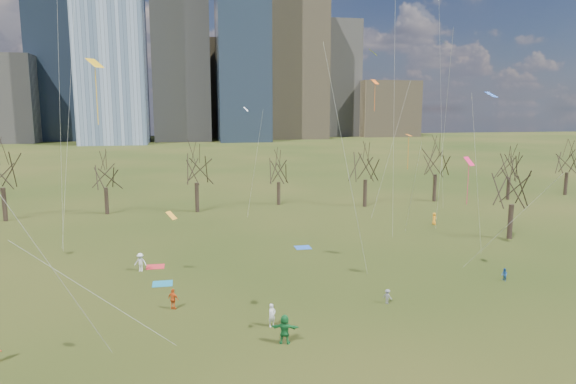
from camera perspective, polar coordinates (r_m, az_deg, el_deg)
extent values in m
plane|color=black|center=(34.76, 4.15, -14.65)|extent=(500.00, 500.00, 0.00)
cube|color=slate|center=(237.91, -11.92, 17.12)|extent=(24.00, 24.00, 95.00)
cube|color=#384C66|center=(230.37, -5.12, 18.80)|extent=(22.00, 22.00, 105.00)
cube|color=#726347|center=(252.33, 0.68, 14.22)|extent=(28.00, 28.00, 72.00)
cube|color=#384C66|center=(256.39, -23.79, 12.59)|extent=(25.00, 25.00, 65.00)
cube|color=slate|center=(272.62, 5.25, 12.34)|extent=(22.00, 22.00, 58.00)
cube|color=#726347|center=(271.08, -8.94, 11.22)|extent=(30.00, 30.00, 48.00)
cube|color=#726347|center=(275.83, 10.54, 9.07)|extent=(30.00, 28.00, 28.00)
cylinder|color=black|center=(73.97, -28.98, -1.21)|extent=(0.55, 0.55, 4.28)
cylinder|color=black|center=(73.30, -19.52, -0.93)|extent=(0.52, 0.52, 3.60)
cylinder|color=black|center=(71.59, -10.08, -0.59)|extent=(0.54, 0.54, 4.05)
cylinder|color=black|center=(75.85, -1.05, -0.16)|extent=(0.51, 0.51, 3.38)
cylinder|color=black|center=(75.16, 8.55, -0.12)|extent=(0.54, 0.54, 3.96)
cylinder|color=black|center=(81.81, 15.98, 0.44)|extent=(0.54, 0.54, 4.14)
cylinder|color=black|center=(87.23, 23.28, 0.36)|extent=(0.52, 0.52, 3.51)
cylinder|color=black|center=(96.09, 28.48, 0.82)|extent=(0.53, 0.53, 3.74)
cylinder|color=black|center=(60.96, 23.47, -3.04)|extent=(0.53, 0.53, 3.83)
cube|color=teal|center=(43.54, -13.77, -9.86)|extent=(1.60, 1.50, 0.03)
cube|color=blue|center=(52.88, 1.66, -6.18)|extent=(1.60, 1.50, 0.03)
cube|color=red|center=(48.13, -14.52, -8.04)|extent=(1.60, 1.50, 0.03)
imported|color=silver|center=(34.38, -1.79, -13.52)|extent=(0.67, 0.60, 1.54)
imported|color=slate|center=(38.81, 10.98, -11.32)|extent=(0.77, 0.80, 1.10)
imported|color=#E25719|center=(37.96, -12.64, -11.53)|extent=(0.93, 0.82, 1.50)
imported|color=#186F30|center=(32.05, -0.38, -15.00)|extent=(1.77, 1.00, 1.82)
imported|color=#225395|center=(46.42, 22.91, -8.46)|extent=(0.41, 0.53, 1.06)
imported|color=silver|center=(47.02, -16.08, -7.50)|extent=(1.17, 0.84, 1.63)
imported|color=orange|center=(65.47, 15.93, -2.87)|extent=(0.71, 0.85, 1.49)
plane|color=gold|center=(27.06, -20.68, 13.27)|extent=(1.09, 1.10, 0.47)
cylinder|color=silver|center=(23.48, -26.62, -4.67)|extent=(4.36, 9.27, 14.85)
cylinder|color=gold|center=(26.98, -20.49, 9.87)|extent=(0.04, 0.04, 2.70)
plane|color=#DBFF28|center=(38.96, 9.44, 15.06)|extent=(0.80, 0.89, 0.45)
cylinder|color=silver|center=(35.72, 6.68, 2.23)|extent=(5.21, 5.16, 16.71)
plane|color=#EE1A54|center=(42.62, 19.48, 3.24)|extent=(1.14, 1.01, 0.67)
cylinder|color=silver|center=(40.52, 23.21, -3.43)|extent=(1.95, 7.93, 8.62)
cylinder|color=#EE1A54|center=(42.84, 19.35, 0.77)|extent=(0.04, 0.04, 3.15)
cylinder|color=silver|center=(47.20, -23.16, 8.22)|extent=(3.77, 4.92, 24.87)
cylinder|color=silver|center=(48.12, 11.70, 9.46)|extent=(2.88, 5.30, 26.02)
plane|color=green|center=(56.42, 16.99, 15.60)|extent=(1.16, 1.20, 0.50)
cylinder|color=silver|center=(50.97, 16.88, 5.45)|extent=(4.31, 9.42, 19.31)
cylinder|color=silver|center=(45.15, -24.00, 7.38)|extent=(2.66, 7.62, 23.65)
plane|color=#FF6315|center=(60.05, 9.66, 11.97)|extent=(1.17, 1.08, 0.55)
cylinder|color=silver|center=(59.03, 11.27, 4.36)|extent=(2.66, 3.56, 15.67)
cylinder|color=#FF6315|center=(59.99, 9.61, 10.27)|extent=(0.04, 0.04, 3.00)
plane|color=orange|center=(27.32, -12.83, -2.55)|extent=(0.71, 0.75, 0.39)
cylinder|color=silver|center=(26.76, -19.91, -11.14)|extent=(6.69, 3.81, 7.20)
cylinder|color=silver|center=(64.03, 16.61, 11.11)|extent=(5.92, 6.85, 30.36)
plane|color=white|center=(59.61, -4.69, 9.15)|extent=(0.77, 0.84, 0.48)
cylinder|color=silver|center=(56.40, -3.73, 2.74)|extent=(0.85, 7.31, 12.61)
plane|color=orange|center=(53.72, 13.28, 6.17)|extent=(0.88, 0.87, 0.18)
cylinder|color=silver|center=(49.86, 13.68, 0.14)|extent=(2.72, 8.42, 10.03)
cylinder|color=orange|center=(53.84, 13.20, 4.23)|extent=(0.04, 0.04, 3.26)
plane|color=blue|center=(47.21, 21.65, 10.04)|extent=(1.38, 1.33, 0.49)
cylinder|color=silver|center=(44.98, 20.25, 1.33)|extent=(4.00, 3.61, 13.86)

